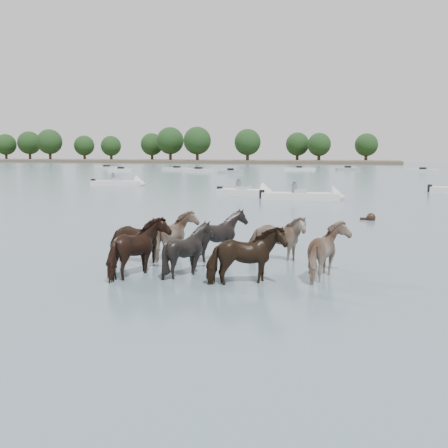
% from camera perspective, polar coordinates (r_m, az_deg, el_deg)
% --- Properties ---
extents(ground, '(400.00, 400.00, 0.00)m').
position_cam_1_polar(ground, '(12.64, 0.31, -6.29)').
color(ground, slate).
rests_on(ground, ground).
extents(shoreline, '(160.00, 30.00, 1.00)m').
position_cam_1_polar(shoreline, '(177.68, -7.31, 7.15)').
color(shoreline, '#4C4233').
rests_on(shoreline, ground).
extents(pony_herd, '(7.30, 4.31, 1.64)m').
position_cam_1_polar(pony_herd, '(13.61, -1.38, -2.51)').
color(pony_herd, black).
rests_on(pony_herd, ground).
extents(swimming_pony, '(0.72, 0.44, 0.44)m').
position_cam_1_polar(swimming_pony, '(24.65, 16.34, 0.67)').
color(swimming_pony, black).
rests_on(swimming_pony, ground).
extents(motorboat_a, '(4.58, 1.98, 1.92)m').
position_cam_1_polar(motorboat_a, '(37.27, 3.27, 3.58)').
color(motorboat_a, silver).
rests_on(motorboat_a, ground).
extents(motorboat_b, '(5.92, 2.55, 1.92)m').
position_cam_1_polar(motorboat_b, '(34.61, 9.98, 3.12)').
color(motorboat_b, silver).
rests_on(motorboat_b, ground).
extents(motorboat_f, '(5.60, 2.43, 1.92)m').
position_cam_1_polar(motorboat_f, '(50.11, -11.32, 4.58)').
color(motorboat_f, silver).
rests_on(motorboat_f, ground).
extents(distant_flotilla, '(106.86, 28.81, 0.93)m').
position_cam_1_polar(distant_flotilla, '(88.08, 15.00, 5.92)').
color(distant_flotilla, silver).
rests_on(distant_flotilla, ground).
extents(treeline, '(146.64, 22.37, 12.20)m').
position_cam_1_polar(treeline, '(180.94, -8.92, 9.12)').
color(treeline, '#382619').
rests_on(treeline, ground).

